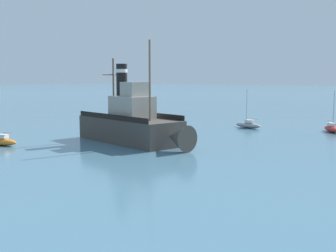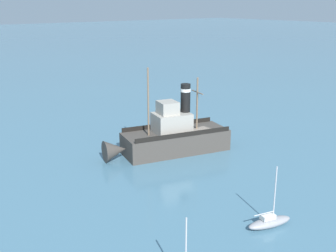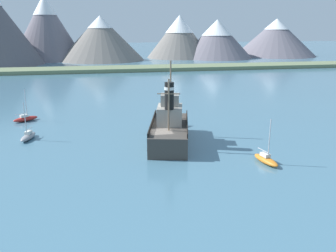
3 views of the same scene
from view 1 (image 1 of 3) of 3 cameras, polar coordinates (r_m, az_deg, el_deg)
The scene contains 5 objects.
ground_plane at distance 45.45m, azimuth -6.62°, elevation -1.59°, with size 600.00×600.00×0.00m, color #477289.
old_tugboat at distance 41.76m, azimuth -4.77°, elevation 0.24°, with size 7.11×14.79×9.90m.
sailboat_grey at distance 54.69m, azimuth 10.82°, elevation 0.18°, with size 1.95×3.95×4.90m.
sailboat_orange at distance 43.16m, azimuth -21.71°, elevation -1.88°, with size 1.77×3.94×4.90m.
sailboat_red at distance 53.50m, azimuth 21.31°, elevation -0.30°, with size 3.76×3.04×4.90m.
Camera 1 is at (33.67, 29.84, 6.45)m, focal length 45.00 mm.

